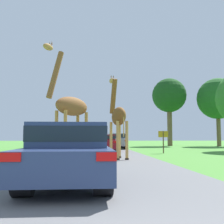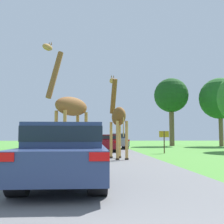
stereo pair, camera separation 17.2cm
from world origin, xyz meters
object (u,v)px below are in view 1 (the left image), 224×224
at_px(giraffe_near_road, 118,116).
at_px(car_verge_right, 60,143).
at_px(tree_mid_field, 169,96).
at_px(car_queue_left, 117,140).
at_px(car_far_ahead, 104,142).
at_px(car_lead_maroon, 69,152).
at_px(tree_centre_back, 218,99).
at_px(giraffe_companion, 70,107).
at_px(sign_post, 163,138).
at_px(car_queue_right, 62,142).

relative_size(giraffe_near_road, car_verge_right, 1.18).
bearing_deg(tree_mid_field, car_queue_left, -134.64).
relative_size(giraffe_near_road, car_far_ahead, 1.07).
relative_size(car_lead_maroon, tree_centre_back, 0.52).
xyz_separation_m(giraffe_near_road, tree_centre_back, (14.38, 18.79, 3.63)).
relative_size(car_queue_left, tree_centre_back, 0.53).
xyz_separation_m(car_lead_maroon, tree_centre_back, (16.34, 26.73, 5.10)).
xyz_separation_m(giraffe_near_road, car_queue_left, (1.10, 12.73, -1.45)).
xyz_separation_m(giraffe_companion, sign_post, (6.13, 5.90, -1.52)).
bearing_deg(tree_mid_field, car_far_ahead, -125.67).
height_order(car_queue_left, car_verge_right, car_queue_left).
height_order(car_queue_right, tree_centre_back, tree_centre_back).
relative_size(giraffe_near_road, tree_centre_back, 0.56).
distance_m(car_lead_maroon, car_far_ahead, 15.77).
distance_m(giraffe_companion, car_queue_left, 14.53).
relative_size(giraffe_companion, tree_centre_back, 0.65).
bearing_deg(giraffe_companion, car_queue_right, -44.78).
xyz_separation_m(car_verge_right, tree_centre_back, (17.74, 16.11, 5.15)).
relative_size(car_queue_right, car_queue_left, 0.98).
xyz_separation_m(car_queue_right, car_far_ahead, (3.65, -3.73, 0.02)).
distance_m(tree_mid_field, sign_post, 17.32).
bearing_deg(tree_mid_field, giraffe_near_road, -112.99).
relative_size(car_queue_left, sign_post, 2.85).
bearing_deg(tree_mid_field, car_lead_maroon, -110.54).
bearing_deg(car_lead_maroon, car_queue_left, 81.58).
xyz_separation_m(car_queue_left, car_far_ahead, (-1.51, -4.98, -0.09)).
height_order(car_queue_right, tree_mid_field, tree_mid_field).
distance_m(giraffe_near_road, car_queue_left, 12.86).
distance_m(car_queue_right, car_far_ahead, 5.22).
bearing_deg(car_far_ahead, giraffe_near_road, -86.95).
height_order(car_queue_left, sign_post, sign_post).
bearing_deg(giraffe_companion, sign_post, -98.10).
distance_m(car_queue_left, car_far_ahead, 5.20).
bearing_deg(sign_post, giraffe_companion, -136.10).
xyz_separation_m(car_queue_left, tree_centre_back, (13.28, 6.06, 5.09)).
relative_size(car_far_ahead, tree_centre_back, 0.52).
relative_size(giraffe_near_road, sign_post, 3.04).
height_order(car_lead_maroon, car_queue_left, car_queue_left).
distance_m(car_lead_maroon, tree_mid_field, 30.75).
bearing_deg(tree_centre_back, car_far_ahead, -143.28).
bearing_deg(sign_post, car_lead_maroon, -114.14).
bearing_deg(giraffe_companion, tree_mid_field, -79.18).
height_order(giraffe_near_road, tree_centre_back, tree_centre_back).
xyz_separation_m(car_queue_right, car_queue_left, (5.16, 1.25, 0.11)).
distance_m(giraffe_companion, sign_post, 8.65).
xyz_separation_m(giraffe_companion, car_queue_right, (-1.61, 12.73, -1.92)).
bearing_deg(car_far_ahead, tree_mid_field, 54.33).
xyz_separation_m(giraffe_near_road, car_verge_right, (-3.37, 2.68, -1.51)).
distance_m(giraffe_near_road, tree_mid_field, 22.52).
bearing_deg(sign_post, giraffe_near_road, -128.31).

